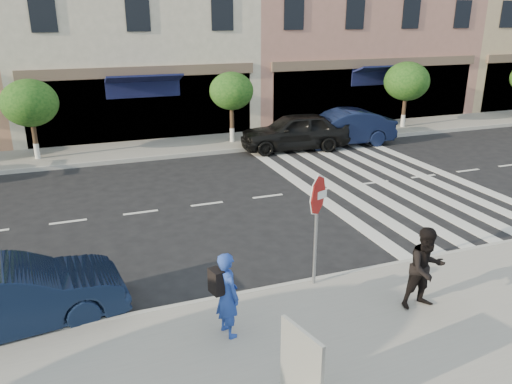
{
  "coord_description": "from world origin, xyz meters",
  "views": [
    {
      "loc": [
        -3.55,
        -9.86,
        5.44
      ],
      "look_at": [
        0.41,
        0.81,
        1.4
      ],
      "focal_mm": 35.0,
      "sensor_mm": 36.0,
      "label": 1
    }
  ],
  "objects_px": {
    "car_far_right": "(341,128)",
    "photographer": "(227,294)",
    "car_far_mid": "(294,131)",
    "poster_board": "(301,372)",
    "car_near_mid": "(9,297)",
    "stop_sign": "(317,206)",
    "walker": "(426,268)"
  },
  "relations": [
    {
      "from": "car_far_right",
      "to": "photographer",
      "type": "bearing_deg",
      "value": -32.75
    },
    {
      "from": "car_far_mid",
      "to": "car_far_right",
      "type": "relative_size",
      "value": 0.98
    },
    {
      "from": "poster_board",
      "to": "car_near_mid",
      "type": "relative_size",
      "value": 0.33
    },
    {
      "from": "poster_board",
      "to": "car_far_mid",
      "type": "distance_m",
      "value": 15.22
    },
    {
      "from": "stop_sign",
      "to": "car_far_mid",
      "type": "relative_size",
      "value": 0.52
    },
    {
      "from": "poster_board",
      "to": "car_near_mid",
      "type": "distance_m",
      "value": 5.5
    },
    {
      "from": "stop_sign",
      "to": "photographer",
      "type": "distance_m",
      "value": 2.61
    },
    {
      "from": "poster_board",
      "to": "car_far_mid",
      "type": "height_order",
      "value": "car_far_mid"
    },
    {
      "from": "walker",
      "to": "car_far_mid",
      "type": "xyz_separation_m",
      "value": [
        2.9,
        12.26,
        -0.18
      ]
    },
    {
      "from": "poster_board",
      "to": "car_near_mid",
      "type": "xyz_separation_m",
      "value": [
        -4.0,
        3.78,
        -0.13
      ]
    },
    {
      "from": "walker",
      "to": "photographer",
      "type": "bearing_deg",
      "value": 174.59
    },
    {
      "from": "photographer",
      "to": "poster_board",
      "type": "distance_m",
      "value": 2.13
    },
    {
      "from": "car_far_mid",
      "to": "photographer",
      "type": "bearing_deg",
      "value": -22.78
    },
    {
      "from": "poster_board",
      "to": "car_far_right",
      "type": "height_order",
      "value": "car_far_right"
    },
    {
      "from": "car_near_mid",
      "to": "car_far_mid",
      "type": "bearing_deg",
      "value": -52.64
    },
    {
      "from": "walker",
      "to": "stop_sign",
      "type": "bearing_deg",
      "value": 137.82
    },
    {
      "from": "stop_sign",
      "to": "car_far_mid",
      "type": "distance_m",
      "value": 11.71
    },
    {
      "from": "walker",
      "to": "car_near_mid",
      "type": "bearing_deg",
      "value": 165.21
    },
    {
      "from": "photographer",
      "to": "car_near_mid",
      "type": "bearing_deg",
      "value": 50.41
    },
    {
      "from": "stop_sign",
      "to": "car_near_mid",
      "type": "height_order",
      "value": "stop_sign"
    },
    {
      "from": "walker",
      "to": "car_far_right",
      "type": "relative_size",
      "value": 0.35
    },
    {
      "from": "photographer",
      "to": "walker",
      "type": "distance_m",
      "value": 3.79
    },
    {
      "from": "car_far_right",
      "to": "poster_board",
      "type": "bearing_deg",
      "value": -27.14
    },
    {
      "from": "walker",
      "to": "car_far_mid",
      "type": "height_order",
      "value": "walker"
    },
    {
      "from": "poster_board",
      "to": "car_far_right",
      "type": "distance_m",
      "value": 16.27
    },
    {
      "from": "poster_board",
      "to": "car_far_right",
      "type": "xyz_separation_m",
      "value": [
        8.49,
        13.88,
        -0.02
      ]
    },
    {
      "from": "photographer",
      "to": "stop_sign",
      "type": "bearing_deg",
      "value": -79.2
    },
    {
      "from": "walker",
      "to": "car_near_mid",
      "type": "height_order",
      "value": "walker"
    },
    {
      "from": "poster_board",
      "to": "car_near_mid",
      "type": "height_order",
      "value": "poster_board"
    },
    {
      "from": "stop_sign",
      "to": "car_far_right",
      "type": "height_order",
      "value": "stop_sign"
    },
    {
      "from": "walker",
      "to": "poster_board",
      "type": "distance_m",
      "value": 3.72
    },
    {
      "from": "photographer",
      "to": "poster_board",
      "type": "relative_size",
      "value": 1.17
    }
  ]
}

